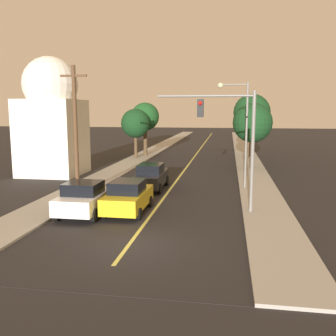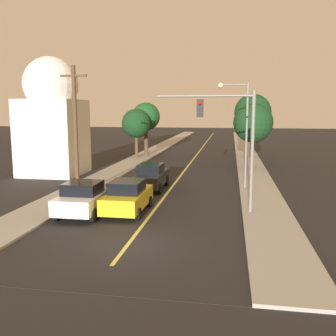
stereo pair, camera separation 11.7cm
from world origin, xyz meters
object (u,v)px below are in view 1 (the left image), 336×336
(tree_left_far, at_px, (145,117))
(tree_right_near, at_px, (252,113))
(car_near_lane_front, at_px, (128,197))
(car_near_lane_second, at_px, (151,176))
(tree_left_near, at_px, (136,124))
(tree_right_far, at_px, (253,123))
(streetlamp_right, at_px, (239,120))
(car_outer_lane_front, at_px, (84,198))
(utility_pole_left, at_px, (76,129))
(domed_building_left, at_px, (52,117))
(traffic_signal_mast, at_px, (230,130))

(tree_left_far, height_order, tree_right_near, tree_right_near)
(car_near_lane_front, distance_m, car_near_lane_second, 5.92)
(tree_left_near, xyz_separation_m, tree_right_far, (12.09, -5.96, 0.34))
(streetlamp_right, bearing_deg, tree_left_far, 121.22)
(car_near_lane_front, height_order, car_outer_lane_front, car_outer_lane_front)
(car_outer_lane_front, bearing_deg, tree_left_near, 97.46)
(tree_right_far, bearing_deg, car_near_lane_front, -114.70)
(utility_pole_left, xyz_separation_m, domed_building_left, (-5.22, 7.57, 0.57))
(car_near_lane_front, bearing_deg, utility_pole_left, 144.57)
(tree_right_near, xyz_separation_m, domed_building_left, (-16.70, -14.09, -0.28))
(tree_right_far, bearing_deg, car_outer_lane_front, -119.21)
(traffic_signal_mast, height_order, streetlamp_right, streetlamp_right)
(utility_pole_left, distance_m, domed_building_left, 9.21)
(tree_left_far, distance_m, tree_right_near, 11.95)
(tree_left_near, bearing_deg, utility_pole_left, -86.82)
(tree_right_near, bearing_deg, tree_left_far, -175.80)
(utility_pole_left, height_order, domed_building_left, domed_building_left)
(car_near_lane_front, relative_size, traffic_signal_mast, 0.68)
(car_near_lane_front, height_order, traffic_signal_mast, traffic_signal_mast)
(traffic_signal_mast, distance_m, tree_right_far, 14.89)
(car_near_lane_front, relative_size, car_near_lane_second, 0.92)
(streetlamp_right, distance_m, tree_left_far, 19.47)
(utility_pole_left, bearing_deg, car_outer_lane_front, -62.67)
(streetlamp_right, relative_size, domed_building_left, 0.73)
(tree_left_near, bearing_deg, car_near_lane_front, -77.02)
(tree_right_far, bearing_deg, tree_left_far, 144.99)
(tree_left_near, bearing_deg, car_outer_lane_front, -82.54)
(car_near_lane_second, distance_m, tree_right_far, 12.42)
(tree_right_far, distance_m, domed_building_left, 17.09)
(car_outer_lane_front, xyz_separation_m, traffic_signal_mast, (7.18, 1.65, 3.40))
(streetlamp_right, bearing_deg, utility_pole_left, -156.87)
(car_near_lane_front, height_order, domed_building_left, domed_building_left)
(car_near_lane_second, height_order, car_outer_lane_front, car_outer_lane_front)
(car_outer_lane_front, distance_m, domed_building_left, 13.83)
(car_near_lane_front, height_order, tree_right_far, tree_right_far)
(tree_left_near, relative_size, domed_building_left, 0.56)
(tree_right_near, bearing_deg, domed_building_left, -139.85)
(car_outer_lane_front, relative_size, traffic_signal_mast, 0.62)
(traffic_signal_mast, xyz_separation_m, tree_right_far, (1.98, 14.75, -0.11))
(car_near_lane_front, bearing_deg, tree_right_near, 72.78)
(streetlamp_right, xyz_separation_m, tree_right_near, (1.82, 17.53, 0.39))
(streetlamp_right, height_order, tree_left_far, streetlamp_right)
(utility_pole_left, distance_m, tree_right_near, 24.53)
(car_near_lane_front, xyz_separation_m, tree_right_far, (7.14, 15.53, 3.32))
(tree_left_near, height_order, domed_building_left, domed_building_left)
(car_near_lane_front, relative_size, utility_pole_left, 0.54)
(traffic_signal_mast, relative_size, utility_pole_left, 0.79)
(utility_pole_left, bearing_deg, tree_right_near, 62.06)
(car_near_lane_second, bearing_deg, tree_right_near, 67.76)
(car_near_lane_second, bearing_deg, traffic_signal_mast, -44.90)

